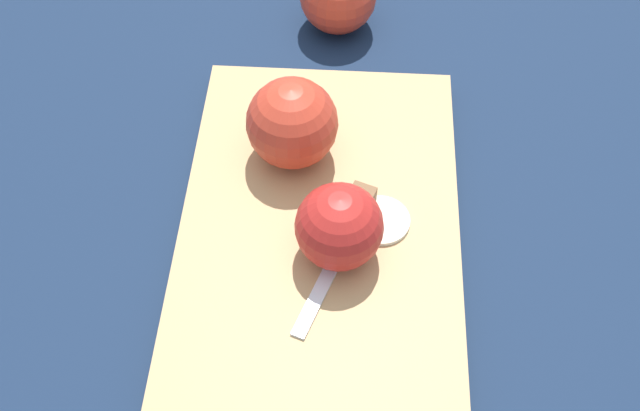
# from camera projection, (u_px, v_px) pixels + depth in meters

# --- Properties ---
(ground_plane) EXTENTS (4.00, 4.00, 0.00)m
(ground_plane) POSITION_uv_depth(u_px,v_px,m) (320.00, 231.00, 0.71)
(ground_plane) COLOR #14233D
(cutting_board) EXTENTS (0.40, 0.26, 0.02)m
(cutting_board) POSITION_uv_depth(u_px,v_px,m) (320.00, 224.00, 0.71)
(cutting_board) COLOR tan
(cutting_board) RESTS_ON ground_plane
(apple_half_left) EXTENTS (0.09, 0.09, 0.09)m
(apple_half_left) POSITION_uv_depth(u_px,v_px,m) (292.00, 123.00, 0.71)
(apple_half_left) COLOR red
(apple_half_left) RESTS_ON cutting_board
(apple_half_right) EXTENTS (0.08, 0.08, 0.08)m
(apple_half_right) POSITION_uv_depth(u_px,v_px,m) (339.00, 227.00, 0.64)
(apple_half_right) COLOR red
(apple_half_right) RESTS_ON cutting_board
(knife) EXTENTS (0.15, 0.07, 0.02)m
(knife) POSITION_uv_depth(u_px,v_px,m) (351.00, 224.00, 0.68)
(knife) COLOR silver
(knife) RESTS_ON cutting_board
(apple_slice) EXTENTS (0.05, 0.05, 0.00)m
(apple_slice) POSITION_uv_depth(u_px,v_px,m) (381.00, 217.00, 0.70)
(apple_slice) COLOR #EFE5C6
(apple_slice) RESTS_ON cutting_board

